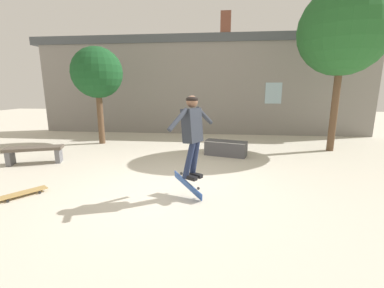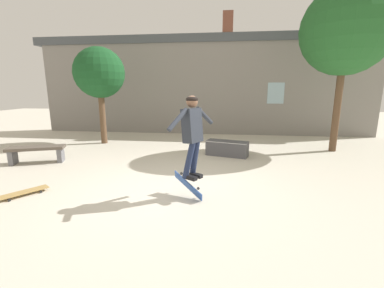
{
  "view_description": "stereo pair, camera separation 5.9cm",
  "coord_description": "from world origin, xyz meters",
  "px_view_note": "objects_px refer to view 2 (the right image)",
  "views": [
    {
      "loc": [
        0.95,
        -4.86,
        2.06
      ],
      "look_at": [
        0.44,
        -0.3,
        1.06
      ],
      "focal_mm": 24.0,
      "sensor_mm": 36.0,
      "label": 1
    },
    {
      "loc": [
        1.01,
        -4.86,
        2.06
      ],
      "look_at": [
        0.44,
        -0.3,
        1.06
      ],
      "focal_mm": 24.0,
      "sensor_mm": 36.0,
      "label": 2
    }
  ],
  "objects_px": {
    "park_bench": "(37,151)",
    "skateboard_resting": "(24,192)",
    "skate_ledge": "(227,148)",
    "tree_right": "(346,31)",
    "skater": "(192,130)",
    "skateboard_flipping": "(188,185)",
    "tree_left": "(99,73)"
  },
  "relations": [
    {
      "from": "tree_left",
      "to": "skateboard_flipping",
      "type": "bearing_deg",
      "value": -49.61
    },
    {
      "from": "tree_right",
      "to": "skateboard_resting",
      "type": "distance_m",
      "value": 9.58
    },
    {
      "from": "skater",
      "to": "skateboard_resting",
      "type": "xyz_separation_m",
      "value": [
        -3.29,
        -0.3,
        -1.25
      ]
    },
    {
      "from": "park_bench",
      "to": "skate_ledge",
      "type": "relative_size",
      "value": 1.12
    },
    {
      "from": "tree_right",
      "to": "tree_left",
      "type": "distance_m",
      "value": 8.28
    },
    {
      "from": "tree_right",
      "to": "tree_left",
      "type": "bearing_deg",
      "value": 178.12
    },
    {
      "from": "tree_right",
      "to": "skateboard_flipping",
      "type": "height_order",
      "value": "tree_right"
    },
    {
      "from": "tree_right",
      "to": "skate_ledge",
      "type": "relative_size",
      "value": 3.82
    },
    {
      "from": "skater",
      "to": "skateboard_flipping",
      "type": "height_order",
      "value": "skater"
    },
    {
      "from": "tree_left",
      "to": "skateboard_flipping",
      "type": "xyz_separation_m",
      "value": [
        3.89,
        -4.58,
        -2.36
      ]
    },
    {
      "from": "park_bench",
      "to": "skate_ledge",
      "type": "bearing_deg",
      "value": -4.98
    },
    {
      "from": "skater",
      "to": "skateboard_flipping",
      "type": "distance_m",
      "value": 1.09
    },
    {
      "from": "tree_right",
      "to": "park_bench",
      "type": "height_order",
      "value": "tree_right"
    },
    {
      "from": "tree_left",
      "to": "park_bench",
      "type": "height_order",
      "value": "tree_left"
    },
    {
      "from": "tree_left",
      "to": "skate_ledge",
      "type": "distance_m",
      "value": 5.4
    },
    {
      "from": "tree_right",
      "to": "skateboard_resting",
      "type": "relative_size",
      "value": 6.21
    },
    {
      "from": "skateboard_flipping",
      "to": "skateboard_resting",
      "type": "height_order",
      "value": "skateboard_flipping"
    },
    {
      "from": "skate_ledge",
      "to": "park_bench",
      "type": "bearing_deg",
      "value": -148.4
    },
    {
      "from": "skate_ledge",
      "to": "skater",
      "type": "xyz_separation_m",
      "value": [
        -0.69,
        -3.28,
        1.09
      ]
    },
    {
      "from": "skateboard_resting",
      "to": "tree_right",
      "type": "bearing_deg",
      "value": -22.88
    },
    {
      "from": "park_bench",
      "to": "skater",
      "type": "relative_size",
      "value": 0.99
    },
    {
      "from": "skate_ledge",
      "to": "skateboard_resting",
      "type": "bearing_deg",
      "value": -121.89
    },
    {
      "from": "tree_left",
      "to": "skater",
      "type": "relative_size",
      "value": 2.31
    },
    {
      "from": "tree_right",
      "to": "skater",
      "type": "distance_m",
      "value": 6.54
    },
    {
      "from": "park_bench",
      "to": "tree_left",
      "type": "bearing_deg",
      "value": 56.76
    },
    {
      "from": "park_bench",
      "to": "skater",
      "type": "xyz_separation_m",
      "value": [
        4.61,
        -1.82,
        0.99
      ]
    },
    {
      "from": "skateboard_flipping",
      "to": "skater",
      "type": "bearing_deg",
      "value": 9.34
    },
    {
      "from": "skateboard_flipping",
      "to": "skateboard_resting",
      "type": "distance_m",
      "value": 3.23
    },
    {
      "from": "park_bench",
      "to": "skateboard_resting",
      "type": "distance_m",
      "value": 2.51
    },
    {
      "from": "park_bench",
      "to": "skater",
      "type": "height_order",
      "value": "skater"
    },
    {
      "from": "skate_ledge",
      "to": "skateboard_flipping",
      "type": "distance_m",
      "value": 3.33
    },
    {
      "from": "tree_right",
      "to": "skater",
      "type": "xyz_separation_m",
      "value": [
        -4.22,
        -4.35,
        -2.46
      ]
    }
  ]
}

